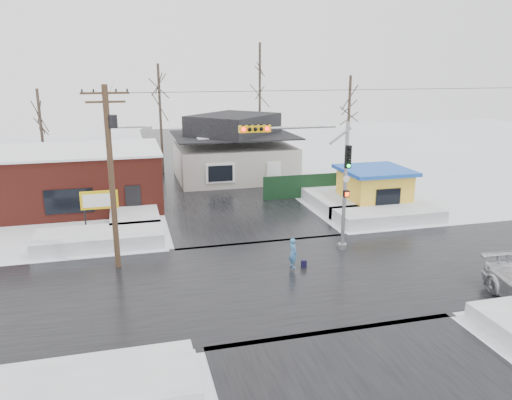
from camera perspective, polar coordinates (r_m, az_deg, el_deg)
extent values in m
plane|color=white|center=(24.21, 3.99, -8.86)|extent=(120.00, 120.00, 0.00)
cube|color=black|center=(24.21, 3.99, -8.84)|extent=(10.00, 120.00, 0.02)
cube|color=black|center=(24.21, 3.99, -8.84)|extent=(120.00, 10.00, 0.02)
cube|color=white|center=(29.53, -17.42, -4.22)|extent=(7.00, 3.00, 0.80)
cube|color=white|center=(33.63, 14.82, -1.67)|extent=(7.00, 3.00, 0.80)
cube|color=white|center=(16.94, -19.31, -19.87)|extent=(7.00, 3.00, 0.70)
cube|color=white|center=(34.25, -13.76, -1.30)|extent=(3.00, 8.00, 0.80)
cube|color=white|center=(37.07, 8.37, 0.24)|extent=(3.00, 8.00, 0.80)
cylinder|color=gray|center=(27.16, 10.13, 1.42)|extent=(0.20, 0.20, 7.00)
cylinder|color=gray|center=(28.13, 9.81, -5.23)|extent=(0.50, 0.50, 0.30)
cylinder|color=gray|center=(25.47, 4.26, 8.26)|extent=(4.60, 0.14, 0.14)
cube|color=gold|center=(24.89, -0.14, 8.14)|extent=(1.60, 0.28, 0.35)
sphere|color=#FF0C0C|center=(24.60, -1.42, 8.05)|extent=(0.20, 0.20, 0.20)
sphere|color=#FF0C0C|center=(24.90, 1.30, 8.14)|extent=(0.20, 0.20, 0.20)
cube|color=black|center=(26.64, 10.48, 4.87)|extent=(0.30, 0.22, 1.20)
sphere|color=#0CE533|center=(26.59, 10.56, 3.86)|extent=(0.18, 0.18, 0.18)
cube|color=black|center=(27.06, 10.27, 0.70)|extent=(0.30, 0.20, 0.35)
cylinder|color=#382619|center=(25.01, -16.17, 2.22)|extent=(0.28, 0.28, 9.00)
cube|color=#382619|center=(24.46, -16.89, 11.62)|extent=(2.20, 0.10, 0.10)
cube|color=#382619|center=(24.49, -16.81, 10.68)|extent=(1.80, 0.10, 0.10)
cylinder|color=black|center=(24.56, -16.07, 8.64)|extent=(0.44, 0.44, 0.60)
cylinder|color=gray|center=(24.58, -14.49, 8.05)|extent=(1.80, 0.08, 0.08)
cube|color=gray|center=(24.61, -12.37, 8.06)|extent=(0.50, 0.22, 0.12)
cube|color=maroon|center=(37.93, -20.11, 2.29)|extent=(12.00, 8.00, 4.00)
cube|color=white|center=(37.56, -20.39, 5.34)|extent=(12.20, 8.20, 0.15)
cube|color=black|center=(34.18, -20.58, -0.13)|extent=(3.00, 0.08, 1.60)
cube|color=black|center=(34.04, -13.84, -0.17)|extent=(1.00, 0.08, 2.20)
cylinder|color=black|center=(31.82, -18.93, -2.01)|extent=(0.10, 0.10, 1.80)
cylinder|color=black|center=(31.72, -15.70, -1.80)|extent=(0.10, 0.10, 1.80)
cube|color=gold|center=(31.46, -17.47, 0.01)|extent=(2.20, 0.18, 1.10)
cube|color=white|center=(31.36, -17.48, -0.04)|extent=(1.90, 0.02, 0.80)
cube|color=#BCB7AA|center=(44.68, -2.54, 4.38)|extent=(10.00, 8.00, 3.00)
cube|color=black|center=(44.29, -2.57, 7.43)|extent=(10.40, 8.40, 0.12)
pyramid|color=black|center=(44.17, -2.59, 8.67)|extent=(9.00, 7.00, 1.80)
cube|color=maroon|center=(45.90, 1.10, 8.97)|extent=(0.70, 0.70, 1.40)
cube|color=white|center=(40.42, -4.09, 3.06)|extent=(2.40, 0.12, 1.60)
cube|color=yellow|center=(36.16, 13.31, 1.08)|extent=(4.00, 4.00, 2.60)
cube|color=#193EBF|center=(35.85, 13.45, 3.33)|extent=(4.60, 4.60, 0.25)
cube|color=black|center=(34.44, 14.87, 0.28)|extent=(1.80, 0.06, 1.20)
cube|color=black|center=(38.56, 6.57, 1.65)|extent=(8.00, 0.12, 1.80)
cylinder|color=#332821|center=(47.28, -10.85, 9.01)|extent=(0.24, 0.24, 10.00)
cylinder|color=#332821|center=(50.81, 0.43, 10.82)|extent=(0.24, 0.24, 12.00)
cylinder|color=#332821|center=(45.51, 10.50, 8.17)|extent=(0.24, 0.24, 9.00)
cylinder|color=#332821|center=(45.80, -23.25, 6.61)|extent=(0.24, 0.24, 8.00)
imported|color=#417CB6|center=(25.08, 4.24, -6.09)|extent=(0.51, 0.64, 1.54)
cube|color=black|center=(25.36, 5.49, -7.32)|extent=(0.29, 0.16, 0.35)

